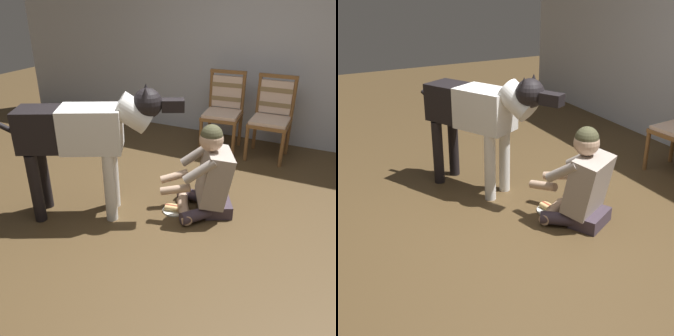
% 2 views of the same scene
% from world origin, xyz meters
% --- Properties ---
extents(ground_plane, '(13.86, 13.86, 0.00)m').
position_xyz_m(ground_plane, '(0.00, 0.00, 0.00)').
color(ground_plane, '#4B371F').
extents(person_sitting_on_floor, '(0.72, 0.63, 0.85)m').
position_xyz_m(person_sitting_on_floor, '(0.02, 0.41, 0.35)').
color(person_sitting_on_floor, '#3E323E').
rests_on(person_sitting_on_floor, ground).
extents(large_dog, '(1.42, 0.83, 1.18)m').
position_xyz_m(large_dog, '(-0.92, -0.08, 0.78)').
color(large_dog, silver).
rests_on(large_dog, ground).
extents(hot_dog_on_plate, '(0.21, 0.21, 0.06)m').
position_xyz_m(hot_dog_on_plate, '(-0.25, 0.27, 0.03)').
color(hot_dog_on_plate, white).
rests_on(hot_dog_on_plate, ground).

